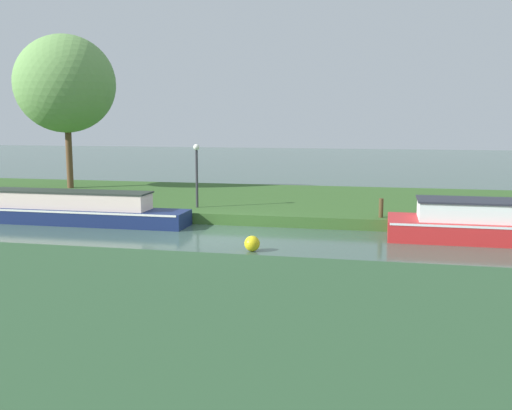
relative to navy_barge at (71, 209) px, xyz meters
The scene contains 9 objects.
ground_plane 6.14m from the navy_barge, 11.31° to the right, with size 120.00×120.00×0.00m, color #3C584A.
riverbank_far 8.35m from the navy_barge, 44.03° to the left, with size 72.00×10.00×0.40m, color #335A25.
riverbank_near 11.84m from the navy_barge, 59.54° to the right, with size 72.00×10.00×0.40m, color #2C5030.
navy_barge is the anchor object (origin of this frame).
red_narrowboat 13.89m from the navy_barge, ahead, with size 5.01×2.22×1.29m.
willow_tree_left 9.57m from the navy_barge, 120.38° to the left, with size 4.98×4.45×7.48m.
lamp_post 4.92m from the navy_barge, 28.32° to the left, with size 0.24×0.24×2.46m.
mooring_post_near 11.23m from the navy_barge, ahead, with size 0.16×0.16×0.67m, color #483A20.
channel_buoy 8.15m from the navy_barge, 22.33° to the right, with size 0.46×0.46×0.46m, color yellow.
Camera 1 is at (5.22, -18.10, 3.79)m, focal length 41.06 mm.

